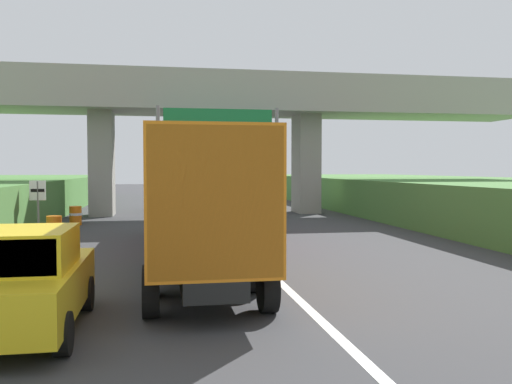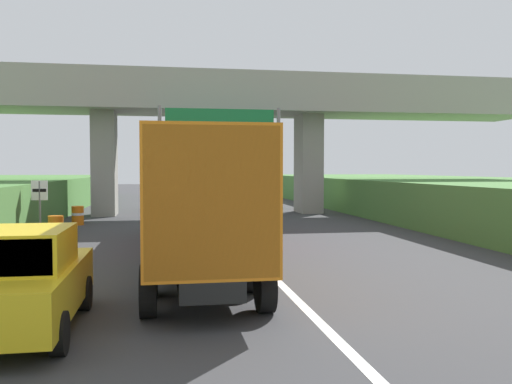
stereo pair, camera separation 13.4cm
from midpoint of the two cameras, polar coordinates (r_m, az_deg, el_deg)
lane_centre_stripe at (r=24.99m, az=-3.83°, el=-3.69°), size 0.20×98.15×0.01m
overpass_bridge at (r=32.27m, az=-5.30°, el=8.69°), size 40.00×4.80×8.14m
overhead_highway_sign at (r=26.01m, az=-4.13°, el=5.80°), size 5.88×0.18×5.64m
speed_limit_sign at (r=22.39m, az=-22.18°, el=-0.80°), size 0.60×0.08×2.23m
truck_blue at (r=48.17m, az=-5.01°, el=1.58°), size 2.44×7.30×3.44m
truck_red at (r=19.48m, az=-6.46°, el=0.25°), size 2.44×7.30×3.44m
truck_silver at (r=57.36m, az=-2.52°, el=1.73°), size 2.44×7.30×3.44m
truck_orange at (r=12.14m, az=-6.16°, el=-1.09°), size 2.44×7.30×3.44m
car_yellow at (r=9.69m, az=-23.72°, el=-8.62°), size 1.86×4.10×1.72m
car_black at (r=36.51m, az=-8.18°, el=-0.41°), size 1.86×4.10×1.72m
construction_barrel_3 at (r=16.62m, az=-23.53°, el=-5.43°), size 0.57×0.57×0.90m
construction_barrel_4 at (r=21.85m, az=-20.68°, el=-3.53°), size 0.57×0.57×0.90m
construction_barrel_5 at (r=27.11m, az=-18.64°, el=-2.36°), size 0.57×0.57×0.90m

